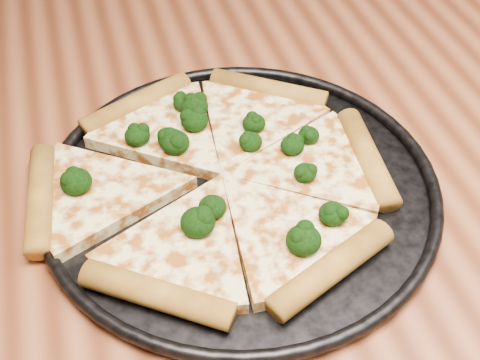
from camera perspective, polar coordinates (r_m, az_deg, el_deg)
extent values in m
cube|color=brown|center=(0.62, 11.08, -1.35)|extent=(1.20, 0.90, 0.04)
cylinder|color=black|center=(0.58, 0.00, -0.91)|extent=(0.35, 0.35, 0.01)
torus|color=black|center=(0.58, 0.00, -0.42)|extent=(0.36, 0.36, 0.01)
cylinder|color=#B07D2C|center=(0.68, 2.52, 7.96)|extent=(0.11, 0.09, 0.02)
cylinder|color=#B07D2C|center=(0.66, -9.09, 6.62)|extent=(0.12, 0.07, 0.02)
cylinder|color=#B07D2C|center=(0.58, -17.16, -1.57)|extent=(0.04, 0.12, 0.02)
cylinder|color=#B07D2C|center=(0.50, -7.31, -9.96)|extent=(0.11, 0.09, 0.02)
cylinder|color=#B07D2C|center=(0.51, 8.05, -7.74)|extent=(0.12, 0.07, 0.02)
cylinder|color=#B07D2C|center=(0.61, 11.15, 1.96)|extent=(0.04, 0.12, 0.02)
ellipsoid|color=black|center=(0.54, -2.44, -2.39)|extent=(0.02, 0.02, 0.02)
ellipsoid|color=black|center=(0.61, -9.04, 3.89)|extent=(0.02, 0.02, 0.02)
ellipsoid|color=black|center=(0.60, 0.94, 3.41)|extent=(0.02, 0.02, 0.02)
ellipsoid|color=black|center=(0.53, -3.74, -3.72)|extent=(0.03, 0.03, 0.02)
ellipsoid|color=black|center=(0.62, 1.23, 5.02)|extent=(0.02, 0.02, 0.02)
ellipsoid|color=black|center=(0.64, -4.03, 6.52)|extent=(0.03, 0.03, 0.02)
ellipsoid|color=black|center=(0.57, 5.76, 0.64)|extent=(0.02, 0.02, 0.02)
ellipsoid|color=black|center=(0.65, -4.97, 6.80)|extent=(0.02, 0.02, 0.02)
ellipsoid|color=black|center=(0.58, -14.24, -0.12)|extent=(0.03, 0.03, 0.02)
ellipsoid|color=black|center=(0.52, 5.63, -5.29)|extent=(0.03, 0.03, 0.02)
ellipsoid|color=black|center=(0.61, 6.07, 3.94)|extent=(0.02, 0.02, 0.02)
ellipsoid|color=black|center=(0.54, 8.16, -2.96)|extent=(0.02, 0.02, 0.02)
ellipsoid|color=black|center=(0.60, -5.72, 3.31)|extent=(0.03, 0.03, 0.02)
ellipsoid|color=black|center=(0.62, -4.03, 5.27)|extent=(0.03, 0.03, 0.02)
ellipsoid|color=black|center=(0.60, 4.64, 3.06)|extent=(0.02, 0.02, 0.02)
ellipsoid|color=black|center=(0.60, -6.10, 3.59)|extent=(0.02, 0.02, 0.02)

